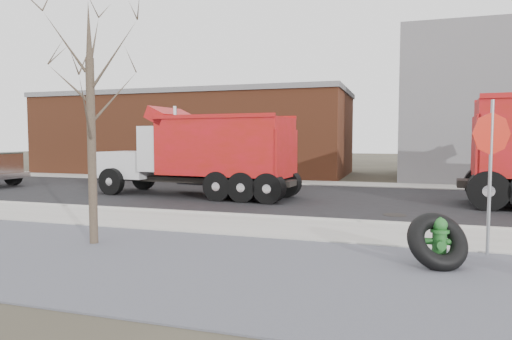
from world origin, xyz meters
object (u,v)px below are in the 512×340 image
(fire_hydrant, at_px, (439,244))
(stop_sign, at_px, (491,151))
(truck_tire, at_px, (437,241))
(dump_truck_red_b, at_px, (202,152))

(fire_hydrant, height_order, stop_sign, stop_sign)
(stop_sign, bearing_deg, truck_tire, -134.53)
(fire_hydrant, xyz_separation_m, truck_tire, (-0.04, -0.11, 0.07))
(stop_sign, height_order, dump_truck_red_b, dump_truck_red_b)
(dump_truck_red_b, bearing_deg, truck_tire, 140.63)
(truck_tire, height_order, stop_sign, stop_sign)
(truck_tire, bearing_deg, fire_hydrant, 69.26)
(fire_hydrant, distance_m, dump_truck_red_b, 11.34)
(stop_sign, bearing_deg, fire_hydrant, -136.07)
(truck_tire, distance_m, stop_sign, 2.23)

